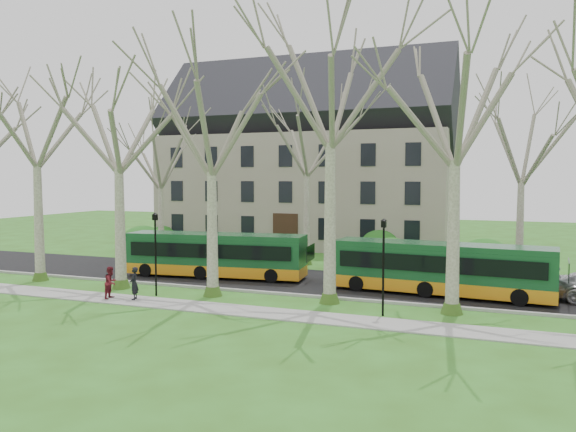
{
  "coord_description": "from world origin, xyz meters",
  "views": [
    {
      "loc": [
        10.83,
        -25.81,
        6.24
      ],
      "look_at": [
        -0.09,
        3.0,
        4.1
      ],
      "focal_mm": 35.0,
      "sensor_mm": 36.0,
      "label": 1
    }
  ],
  "objects_px": {
    "bus_lead": "(216,255)",
    "bus_follow": "(441,268)",
    "pedestrian_a": "(134,283)",
    "pedestrian_b": "(111,282)"
  },
  "relations": [
    {
      "from": "bus_lead",
      "to": "bus_follow",
      "type": "bearing_deg",
      "value": -7.95
    },
    {
      "from": "bus_follow",
      "to": "pedestrian_a",
      "type": "relative_size",
      "value": 6.79
    },
    {
      "from": "bus_follow",
      "to": "pedestrian_a",
      "type": "height_order",
      "value": "bus_follow"
    },
    {
      "from": "bus_lead",
      "to": "bus_follow",
      "type": "distance_m",
      "value": 13.56
    },
    {
      "from": "pedestrian_b",
      "to": "pedestrian_a",
      "type": "bearing_deg",
      "value": -88.34
    },
    {
      "from": "bus_lead",
      "to": "pedestrian_a",
      "type": "relative_size",
      "value": 6.75
    },
    {
      "from": "pedestrian_a",
      "to": "pedestrian_b",
      "type": "bearing_deg",
      "value": -105.1
    },
    {
      "from": "pedestrian_a",
      "to": "bus_follow",
      "type": "bearing_deg",
      "value": 92.64
    },
    {
      "from": "bus_lead",
      "to": "pedestrian_b",
      "type": "xyz_separation_m",
      "value": [
        -2.11,
        -7.36,
        -0.58
      ]
    },
    {
      "from": "bus_follow",
      "to": "pedestrian_a",
      "type": "distance_m",
      "value": 15.87
    }
  ]
}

